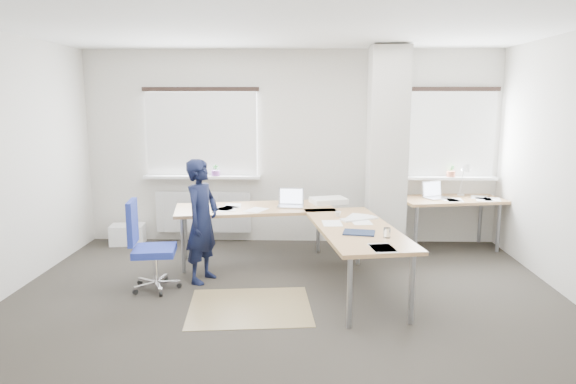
{
  "coord_description": "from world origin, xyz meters",
  "views": [
    {
      "loc": [
        0.17,
        -4.98,
        2.08
      ],
      "look_at": [
        -0.0,
        0.9,
        1.03
      ],
      "focal_mm": 32.0,
      "sensor_mm": 36.0,
      "label": 1
    }
  ],
  "objects_px": {
    "desk_side": "(451,201)",
    "person": "(202,221)",
    "desk_main": "(305,219)",
    "task_chair": "(152,265)"
  },
  "relations": [
    {
      "from": "desk_side",
      "to": "person",
      "type": "distance_m",
      "value": 3.53
    },
    {
      "from": "desk_main",
      "to": "task_chair",
      "type": "bearing_deg",
      "value": -172.02
    },
    {
      "from": "desk_main",
      "to": "task_chair",
      "type": "height_order",
      "value": "task_chair"
    },
    {
      "from": "desk_main",
      "to": "person",
      "type": "bearing_deg",
      "value": -178.33
    },
    {
      "from": "person",
      "to": "desk_main",
      "type": "bearing_deg",
      "value": -58.54
    },
    {
      "from": "desk_main",
      "to": "task_chair",
      "type": "distance_m",
      "value": 1.83
    },
    {
      "from": "desk_main",
      "to": "person",
      "type": "xyz_separation_m",
      "value": [
        -1.18,
        -0.24,
        0.02
      ]
    },
    {
      "from": "desk_main",
      "to": "desk_side",
      "type": "bearing_deg",
      "value": 19.71
    },
    {
      "from": "person",
      "to": "task_chair",
      "type": "bearing_deg",
      "value": 140.6
    },
    {
      "from": "desk_main",
      "to": "desk_side",
      "type": "distance_m",
      "value": 2.36
    }
  ]
}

